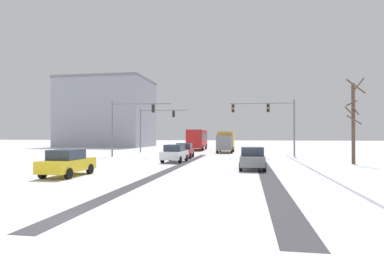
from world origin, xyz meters
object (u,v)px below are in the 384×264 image
traffic_signal_far_left (154,121)px  bare_tree_sidewalk_mid (353,120)px  car_white_second (175,153)px  car_grey_third (253,158)px  bus_oncoming (197,138)px  traffic_signal_near_left (129,118)px  box_truck_delivery (226,141)px  traffic_signal_near_right (271,116)px  car_yellow_cab_fourth (67,163)px  car_red_lead (184,150)px  office_building_far_left_block (107,113)px

traffic_signal_far_left → bare_tree_sidewalk_mid: size_ratio=0.97×
traffic_signal_far_left → car_white_second: 17.97m
car_grey_third → bus_oncoming: size_ratio=0.37×
bare_tree_sidewalk_mid → traffic_signal_near_left: bearing=165.3°
box_truck_delivery → bare_tree_sidewalk_mid: bearing=-55.6°
traffic_signal_near_right → car_yellow_cab_fourth: size_ratio=1.76×
bus_oncoming → box_truck_delivery: (5.28, -7.22, -0.36)m
traffic_signal_near_right → car_red_lead: (-9.47, -2.40, -3.88)m
traffic_signal_near_left → traffic_signal_far_left: (0.07, 9.86, 0.01)m
car_red_lead → car_yellow_cab_fourth: size_ratio=1.02×
traffic_signal_far_left → car_red_lead: 12.98m
car_red_lead → bus_oncoming: (-1.61, 19.69, 1.18)m
car_white_second → car_yellow_cab_fourth: same height
office_building_far_left_block → car_white_second: bearing=-57.7°
car_red_lead → car_grey_third: size_ratio=1.01×
box_truck_delivery → car_white_second: bearing=-100.8°
box_truck_delivery → bus_oncoming: bearing=126.2°
traffic_signal_near_left → bare_tree_sidewalk_mid: bearing=-14.7°
traffic_signal_near_left → bus_oncoming: (5.07, 19.01, -2.49)m
car_grey_third → bus_oncoming: bearing=106.1°
traffic_signal_far_left → car_red_lead: traffic_signal_far_left is taller
car_red_lead → car_white_second: 5.66m
traffic_signal_near_left → box_truck_delivery: (10.35, 11.79, -2.85)m
car_white_second → bare_tree_sidewalk_mid: 15.89m
car_yellow_cab_fourth → bus_oncoming: size_ratio=0.37×
car_red_lead → car_yellow_cab_fourth: same height
traffic_signal_near_left → office_building_far_left_block: office_building_far_left_block is taller
traffic_signal_far_left → bare_tree_sidewalk_mid: bearing=-35.2°
traffic_signal_near_right → bare_tree_sidewalk_mid: (6.35, -7.64, -0.87)m
bus_oncoming → traffic_signal_near_right: bearing=-57.4°
traffic_signal_near_left → traffic_signal_near_right: bearing=6.1°
office_building_far_left_block → car_yellow_cab_fourth: bearing=-68.1°
traffic_signal_far_left → bare_tree_sidewalk_mid: bare_tree_sidewalk_mid is taller
car_yellow_cab_fourth → bare_tree_sidewalk_mid: bearing=30.4°
traffic_signal_near_left → bare_tree_sidewalk_mid: bare_tree_sidewalk_mid is taller
traffic_signal_near_right → office_building_far_left_block: size_ratio=0.39×
car_grey_third → office_building_far_left_block: size_ratio=0.22×
car_red_lead → bare_tree_sidewalk_mid: 16.93m
car_red_lead → traffic_signal_near_right: bearing=14.2°
car_grey_third → office_building_far_left_block: 53.27m
traffic_signal_far_left → car_yellow_cab_fourth: bearing=-84.4°
car_yellow_cab_fourth → car_white_second: bearing=69.6°
traffic_signal_far_left → car_red_lead: (6.60, -10.55, -3.68)m
bare_tree_sidewalk_mid → car_red_lead: bearing=161.7°
bare_tree_sidewalk_mid → car_white_second: bearing=-178.4°
traffic_signal_near_left → traffic_signal_near_right: same height
car_grey_third → bare_tree_sidewalk_mid: (8.58, 5.77, 3.00)m
traffic_signal_near_left → car_white_second: (6.89, -6.34, -3.67)m
box_truck_delivery → traffic_signal_near_right: bearing=-60.1°
bus_oncoming → office_building_far_left_block: size_ratio=0.60×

